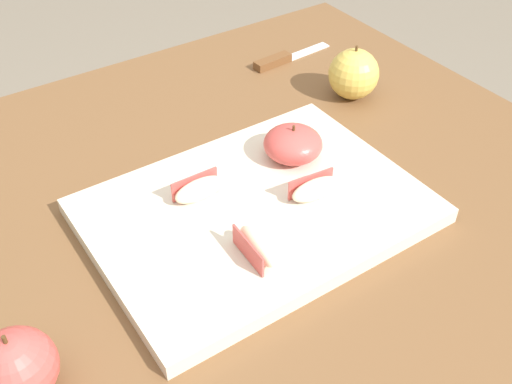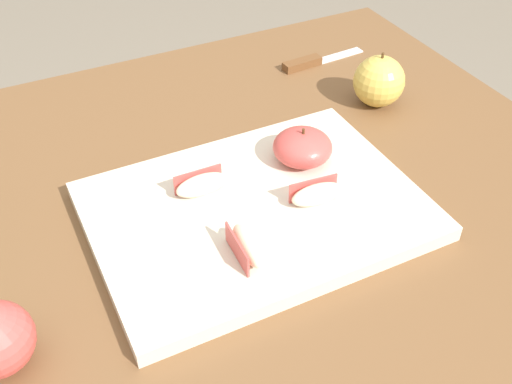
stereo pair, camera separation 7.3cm
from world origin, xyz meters
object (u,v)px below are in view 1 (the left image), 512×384
object	(u,v)px
apple_half_skin_up	(293,144)
whole_apple_golden	(354,74)
apple_wedge_middle	(256,246)
apple_wedge_front	(199,189)
paring_knife	(279,60)
apple_wedge_near_knife	(315,189)
cutting_board	(256,211)
whole_apple_pink_lady	(17,367)

from	to	relation	value
apple_half_skin_up	whole_apple_golden	xyz separation A→B (m)	(0.19, 0.10, -0.00)
apple_half_skin_up	apple_wedge_middle	size ratio (longest dim) A/B	1.16
apple_wedge_front	paring_knife	distance (m)	0.40
apple_half_skin_up	paring_knife	distance (m)	0.30
apple_wedge_near_knife	apple_wedge_middle	size ratio (longest dim) A/B	1.01
apple_wedge_near_knife	apple_wedge_middle	bearing A→B (deg)	-160.08
apple_half_skin_up	whole_apple_golden	distance (m)	0.22
apple_wedge_middle	apple_wedge_front	bearing A→B (deg)	91.62
apple_wedge_front	cutting_board	bearing A→B (deg)	-43.53
apple_wedge_front	whole_apple_pink_lady	size ratio (longest dim) A/B	0.80
apple_half_skin_up	apple_wedge_near_knife	world-z (taller)	apple_half_skin_up
whole_apple_pink_lady	cutting_board	bearing A→B (deg)	14.23
paring_knife	apple_wedge_near_knife	bearing A→B (deg)	-119.02
apple_half_skin_up	apple_wedge_middle	world-z (taller)	apple_half_skin_up
apple_wedge_front	apple_wedge_middle	xyz separation A→B (m)	(0.00, -0.12, 0.00)
apple_half_skin_up	apple_wedge_middle	bearing A→B (deg)	-138.73
apple_wedge_middle	whole_apple_pink_lady	world-z (taller)	whole_apple_pink_lady
apple_wedge_near_knife	whole_apple_pink_lady	bearing A→B (deg)	-172.62
apple_wedge_front	apple_half_skin_up	bearing A→B (deg)	1.69
apple_wedge_middle	apple_half_skin_up	bearing A→B (deg)	41.27
apple_wedge_near_knife	whole_apple_pink_lady	distance (m)	0.38
apple_half_skin_up	whole_apple_pink_lady	distance (m)	0.43
apple_wedge_near_knife	paring_knife	xyz separation A→B (m)	(0.19, 0.34, -0.03)
apple_wedge_middle	whole_apple_golden	distance (m)	0.40
apple_half_skin_up	whole_apple_pink_lady	bearing A→B (deg)	-162.03
apple_wedge_front	whole_apple_golden	size ratio (longest dim) A/B	0.76
apple_wedge_front	paring_knife	size ratio (longest dim) A/B	0.41
cutting_board	apple_wedge_near_knife	bearing A→B (deg)	-24.22
cutting_board	whole_apple_pink_lady	distance (m)	0.32
whole_apple_golden	apple_wedge_near_knife	bearing A→B (deg)	-140.18
cutting_board	apple_wedge_front	size ratio (longest dim) A/B	5.96
apple_wedge_front	whole_apple_pink_lady	distance (m)	0.29
apple_half_skin_up	apple_wedge_near_knife	size ratio (longest dim) A/B	1.15
cutting_board	apple_wedge_front	xyz separation A→B (m)	(-0.05, 0.05, 0.03)
apple_half_skin_up	apple_wedge_front	bearing A→B (deg)	-178.31
cutting_board	whole_apple_pink_lady	xyz separation A→B (m)	(-0.31, -0.08, 0.03)
apple_half_skin_up	apple_wedge_front	distance (m)	0.15
apple_wedge_near_knife	whole_apple_golden	distance (m)	0.29
whole_apple_pink_lady	apple_wedge_middle	bearing A→B (deg)	1.65
apple_wedge_near_knife	apple_wedge_middle	xyz separation A→B (m)	(-0.11, -0.04, 0.00)
apple_half_skin_up	cutting_board	bearing A→B (deg)	-150.75
apple_wedge_middle	paring_knife	xyz separation A→B (m)	(0.30, 0.38, -0.03)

